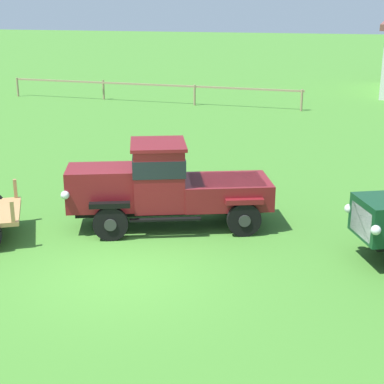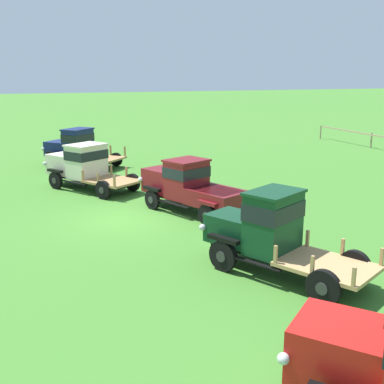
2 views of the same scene
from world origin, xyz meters
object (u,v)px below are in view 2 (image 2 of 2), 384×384
vintage_truck_foreground_near (76,147)px  vintage_truck_second_in_line (83,165)px  vintage_truck_far_side (269,231)px  vintage_truck_midrow_center (189,185)px

vintage_truck_foreground_near → vintage_truck_second_in_line: size_ratio=0.90×
vintage_truck_foreground_near → vintage_truck_far_side: bearing=9.1°
vintage_truck_foreground_near → vintage_truck_second_in_line: bearing=-4.4°
vintage_truck_midrow_center → vintage_truck_second_in_line: bearing=-149.5°
vintage_truck_foreground_near → vintage_truck_far_side: size_ratio=0.93×
vintage_truck_second_in_line → vintage_truck_midrow_center: size_ratio=1.04×
vintage_truck_second_in_line → vintage_truck_far_side: size_ratio=1.04×
vintage_truck_foreground_near → vintage_truck_second_in_line: vintage_truck_foreground_near is taller
vintage_truck_foreground_near → vintage_truck_midrow_center: bearing=14.0°
vintage_truck_second_in_line → vintage_truck_far_side: 12.45m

